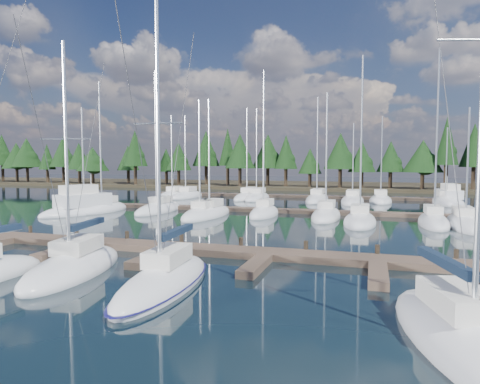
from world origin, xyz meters
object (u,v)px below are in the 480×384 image
(front_sailboat_3, at_px, (74,267))
(motor_yacht_left, at_px, (83,209))
(front_sailboat_4, at_px, (165,281))
(main_dock, at_px, (170,250))
(front_sailboat_5, at_px, (464,338))
(motor_yacht_right, at_px, (449,200))

(front_sailboat_3, bearing_deg, motor_yacht_left, 126.45)
(front_sailboat_4, xyz_separation_m, motor_yacht_left, (-20.95, 21.91, 0.27))
(main_dock, distance_m, front_sailboat_5, 17.19)
(front_sailboat_4, bearing_deg, motor_yacht_left, 133.73)
(front_sailboat_5, xyz_separation_m, motor_yacht_right, (7.19, 49.26, 0.18))
(front_sailboat_3, xyz_separation_m, front_sailboat_4, (5.49, -0.98, 0.01))
(front_sailboat_3, distance_m, motor_yacht_left, 26.02)
(main_dock, relative_size, front_sailboat_5, 2.74)
(main_dock, bearing_deg, front_sailboat_3, -113.75)
(main_dock, relative_size, front_sailboat_3, 3.66)
(front_sailboat_3, distance_m, motor_yacht_right, 51.36)
(front_sailboat_4, height_order, motor_yacht_right, front_sailboat_4)
(front_sailboat_3, height_order, front_sailboat_4, front_sailboat_4)
(front_sailboat_5, xyz_separation_m, motor_yacht_left, (-32.28, 24.78, 0.25))
(main_dock, xyz_separation_m, motor_yacht_right, (21.54, 39.80, 0.28))
(front_sailboat_4, distance_m, motor_yacht_left, 30.31)
(main_dock, relative_size, motor_yacht_left, 4.11)
(front_sailboat_3, bearing_deg, front_sailboat_5, -12.90)
(front_sailboat_3, height_order, motor_yacht_left, front_sailboat_3)
(front_sailboat_4, distance_m, motor_yacht_right, 49.94)
(main_dock, xyz_separation_m, front_sailboat_3, (-2.47, -5.61, 0.07))
(main_dock, height_order, front_sailboat_5, front_sailboat_5)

